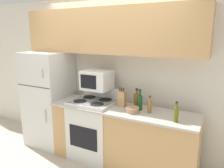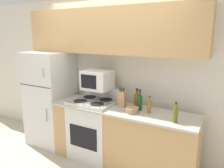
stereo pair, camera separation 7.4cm
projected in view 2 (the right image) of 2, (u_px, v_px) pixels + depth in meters
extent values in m
plane|color=beige|center=(91.00, 167.00, 3.31)|extent=(12.00, 12.00, 0.00)
cube|color=silver|center=(114.00, 76.00, 3.63)|extent=(8.00, 0.05, 2.55)
cube|color=tan|center=(122.00, 138.00, 3.28)|extent=(2.19, 0.57, 0.88)
cube|color=#BCB7AD|center=(121.00, 110.00, 3.16)|extent=(2.19, 0.61, 0.03)
cube|color=silver|center=(51.00, 98.00, 3.93)|extent=(0.73, 0.67, 1.67)
cube|color=#383838|center=(35.00, 86.00, 3.58)|extent=(0.71, 0.01, 0.01)
cylinder|color=#B7B7BC|center=(43.00, 73.00, 3.40)|extent=(0.02, 0.02, 0.14)
cylinder|color=#B7B7BC|center=(46.00, 116.00, 3.56)|extent=(0.02, 0.02, 0.22)
cube|color=tan|center=(108.00, 31.00, 3.30)|extent=(2.93, 0.33, 0.69)
cube|color=silver|center=(94.00, 129.00, 3.49)|extent=(0.68, 0.57, 0.96)
cube|color=black|center=(83.00, 137.00, 3.25)|extent=(0.49, 0.01, 0.34)
cube|color=#2D2D2D|center=(93.00, 101.00, 3.39)|extent=(0.65, 0.55, 0.01)
cube|color=silver|center=(102.00, 92.00, 3.60)|extent=(0.65, 0.06, 0.16)
cylinder|color=black|center=(80.00, 101.00, 3.35)|extent=(0.20, 0.20, 0.01)
cylinder|color=black|center=(97.00, 104.00, 3.21)|extent=(0.20, 0.20, 0.01)
cylinder|color=black|center=(90.00, 97.00, 3.57)|extent=(0.20, 0.20, 0.01)
cylinder|color=black|center=(106.00, 100.00, 3.42)|extent=(0.20, 0.20, 0.01)
cube|color=silver|center=(98.00, 80.00, 3.39)|extent=(0.43, 0.36, 0.29)
cube|color=black|center=(88.00, 82.00, 3.25)|extent=(0.27, 0.01, 0.21)
cube|color=tan|center=(122.00, 99.00, 3.23)|extent=(0.11, 0.09, 0.23)
cylinder|color=black|center=(120.00, 90.00, 3.21)|extent=(0.01, 0.01, 0.06)
cylinder|color=black|center=(122.00, 90.00, 3.19)|extent=(0.01, 0.01, 0.06)
cylinder|color=black|center=(124.00, 90.00, 3.18)|extent=(0.01, 0.01, 0.06)
cylinder|color=tan|center=(132.00, 110.00, 2.99)|extent=(0.18, 0.18, 0.07)
torus|color=tan|center=(132.00, 108.00, 2.99)|extent=(0.19, 0.19, 0.01)
cylinder|color=olive|center=(149.00, 107.00, 2.96)|extent=(0.06, 0.06, 0.17)
cylinder|color=olive|center=(149.00, 99.00, 2.93)|extent=(0.03, 0.03, 0.05)
cylinder|color=black|center=(150.00, 97.00, 2.93)|extent=(0.03, 0.03, 0.02)
cylinder|color=#194C23|center=(140.00, 103.00, 3.08)|extent=(0.08, 0.08, 0.21)
cylinder|color=#194C23|center=(140.00, 93.00, 3.05)|extent=(0.03, 0.03, 0.07)
cylinder|color=black|center=(140.00, 90.00, 3.04)|extent=(0.04, 0.04, 0.02)
cylinder|color=brown|center=(137.00, 101.00, 3.20)|extent=(0.08, 0.08, 0.20)
cylinder|color=brown|center=(137.00, 92.00, 3.18)|extent=(0.04, 0.04, 0.06)
cylinder|color=black|center=(137.00, 89.00, 3.17)|extent=(0.04, 0.04, 0.02)
cylinder|color=#5B6619|center=(175.00, 115.00, 2.64)|extent=(0.06, 0.06, 0.18)
cylinder|color=#5B6619|center=(176.00, 106.00, 2.62)|extent=(0.03, 0.03, 0.06)
cylinder|color=black|center=(176.00, 103.00, 2.61)|extent=(0.03, 0.03, 0.02)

